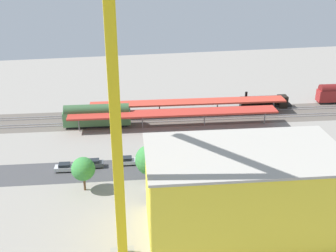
{
  "coord_description": "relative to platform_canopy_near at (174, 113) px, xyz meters",
  "views": [
    {
      "loc": [
        22.54,
        81.18,
        43.55
      ],
      "look_at": [
        8.38,
        1.41,
        7.96
      ],
      "focal_mm": 44.54,
      "sensor_mm": 36.0,
      "label": 1
    }
  ],
  "objects": [
    {
      "name": "traffic_light",
      "position": [
        6.76,
        16.69,
        0.35
      ],
      "size": [
        0.5,
        0.36,
        6.61
      ],
      "color": "#333333",
      "rests_on": "ground"
    },
    {
      "name": "street_asphalt",
      "position": [
        -3.92,
        21.14,
        -4.02
      ],
      "size": [
        116.81,
        17.88,
        0.01
      ],
      "primitive_type": "cube",
      "rotation": [
        0.0,
        0.0,
        -0.08
      ],
      "color": "#424244",
      "rests_on": "ground"
    },
    {
      "name": "parked_car_3",
      "position": [
        1.68,
        17.43,
        -3.25
      ],
      "size": [
        4.59,
        2.15,
        1.73
      ],
      "color": "black",
      "rests_on": "ground"
    },
    {
      "name": "street_tree_2",
      "position": [
        22.4,
        26.29,
        0.57
      ],
      "size": [
        4.54,
        4.54,
        6.88
      ],
      "color": "brown",
      "rests_on": "ground"
    },
    {
      "name": "tower_crane",
      "position": [
        17.74,
        45.86,
        20.0
      ],
      "size": [
        16.7,
        21.37,
        41.25
      ],
      "color": "gray",
      "rests_on": "ground"
    },
    {
      "name": "parked_car_4",
      "position": [
        7.99,
        17.95,
        -3.26
      ],
      "size": [
        4.21,
        2.33,
        1.71
      ],
      "color": "black",
      "rests_on": "ground"
    },
    {
      "name": "platform_canopy_far",
      "position": [
        -5.6,
        -7.54,
        -0.21
      ],
      "size": [
        53.72,
        8.5,
        4.06
      ],
      "color": "#C63D2D",
      "rests_on": "ground"
    },
    {
      "name": "locomotive",
      "position": [
        -28.81,
        -9.23,
        -2.26
      ],
      "size": [
        15.0,
        3.71,
        4.98
      ],
      "color": "black",
      "rests_on": "ground"
    },
    {
      "name": "street_tree_1",
      "position": [
        -1.01,
        25.88,
        0.4
      ],
      "size": [
        4.06,
        4.06,
        6.5
      ],
      "color": "brown",
      "rests_on": "ground"
    },
    {
      "name": "construction_building",
      "position": [
        -2.97,
        42.8,
        2.98
      ],
      "size": [
        31.31,
        18.37,
        14.0
      ],
      "primitive_type": "cube",
      "rotation": [
        0.0,
        0.0,
        -0.08
      ],
      "color": "yellow",
      "rests_on": "ground"
    },
    {
      "name": "platform_canopy_near",
      "position": [
        0.0,
        0.0,
        0.0
      ],
      "size": [
        53.55,
        8.83,
        4.26
      ],
      "color": "#B73328",
      "rests_on": "ground"
    },
    {
      "name": "parked_car_0",
      "position": [
        -16.4,
        17.68,
        -3.23
      ],
      "size": [
        4.89,
        2.35,
        1.78
      ],
      "color": "black",
      "rests_on": "ground"
    },
    {
      "name": "freight_coach_far",
      "position": [
        19.3,
        -4.05,
        -0.84
      ],
      "size": [
        17.32,
        4.29,
        6.06
      ],
      "color": "black",
      "rests_on": "ground"
    },
    {
      "name": "parked_car_1",
      "position": [
        -11.08,
        17.39,
        -3.24
      ],
      "size": [
        4.68,
        1.87,
        1.77
      ],
      "color": "black",
      "rests_on": "ground"
    },
    {
      "name": "box_truck_1",
      "position": [
        5.24,
        28.3,
        -2.45
      ],
      "size": [
        10.17,
        4.01,
        3.21
      ],
      "color": "black",
      "rests_on": "ground"
    },
    {
      "name": "parked_car_5",
      "position": [
        13.68,
        17.54,
        -3.26
      ],
      "size": [
        4.36,
        2.18,
        1.73
      ],
      "color": "black",
      "rests_on": "ground"
    },
    {
      "name": "rail_bed",
      "position": [
        -3.92,
        -6.64,
        -4.02
      ],
      "size": [
        117.13,
        22.06,
        0.01
      ],
      "primitive_type": "cube",
      "rotation": [
        0.0,
        0.0,
        -0.08
      ],
      "color": "#5B544C",
      "rests_on": "ground"
    },
    {
      "name": "track_rails",
      "position": [
        -3.92,
        -6.64,
        -3.84
      ],
      "size": [
        116.13,
        15.66,
        0.12
      ],
      "color": "#9E9EA8",
      "rests_on": "ground"
    },
    {
      "name": "ground_plane",
      "position": [
        -3.92,
        15.37,
        -4.02
      ],
      "size": [
        186.34,
        186.34,
        0.0
      ],
      "primitive_type": "plane",
      "color": "gray",
      "rests_on": "ground"
    },
    {
      "name": "parked_car_7",
      "position": [
        26.58,
        18.17,
        -3.25
      ],
      "size": [
        4.24,
        2.27,
        1.76
      ],
      "color": "black",
      "rests_on": "ground"
    },
    {
      "name": "box_truck_0",
      "position": [
        4.79,
        29.23,
        -2.43
      ],
      "size": [
        8.56,
        3.41,
        3.2
      ],
      "color": "black",
      "rests_on": "ground"
    },
    {
      "name": "street_tree_0",
      "position": [
        9.48,
        25.68,
        0.97
      ],
      "size": [
        6.08,
        6.08,
        8.04
      ],
      "color": "brown",
      "rests_on": "ground"
    },
    {
      "name": "construction_roof_slab",
      "position": [
        -2.97,
        42.8,
        10.18
      ],
      "size": [
        31.96,
        19.01,
        0.4
      ],
      "primitive_type": "cube",
      "rotation": [
        0.0,
        0.0,
        -0.08
      ],
      "color": "#ADA89E",
      "rests_on": "construction_building"
    },
    {
      "name": "parked_car_6",
      "position": [
        20.54,
        17.6,
        -3.23
      ],
      "size": [
        4.11,
        1.97,
        1.79
      ],
      "color": "black",
      "rests_on": "ground"
    },
    {
      "name": "parked_car_2",
      "position": [
        -4.57,
        18.35,
        -3.24
      ],
      "size": [
        4.49,
        2.23,
        1.76
      ],
      "color": "black",
      "rests_on": "ground"
    }
  ]
}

